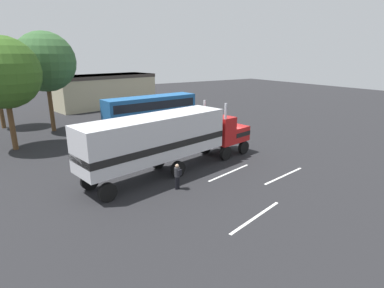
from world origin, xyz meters
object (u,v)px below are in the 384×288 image
(tree_left, at_px, (45,62))
(tree_right, at_px, (3,73))
(parked_bus, at_px, (151,108))
(semi_truck, at_px, (168,137))
(person_bystander, at_px, (177,175))

(tree_left, xyz_separation_m, tree_right, (-4.03, -5.51, -0.70))
(parked_bus, bearing_deg, semi_truck, -110.98)
(semi_truck, bearing_deg, tree_right, 125.85)
(semi_truck, distance_m, tree_right, 15.34)
(tree_left, relative_size, tree_right, 1.08)
(person_bystander, xyz_separation_m, tree_left, (-3.71, 20.32, 6.35))
(semi_truck, xyz_separation_m, parked_bus, (5.36, 13.97, -0.46))
(tree_left, distance_m, tree_right, 6.86)
(parked_bus, distance_m, tree_left, 11.81)
(tree_left, bearing_deg, person_bystander, -79.66)
(person_bystander, xyz_separation_m, tree_right, (-7.74, 14.81, 5.65))
(semi_truck, relative_size, tree_left, 1.40)
(semi_truck, height_order, person_bystander, semi_truck)
(person_bystander, bearing_deg, parked_bus, 69.43)
(person_bystander, height_order, tree_left, tree_left)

